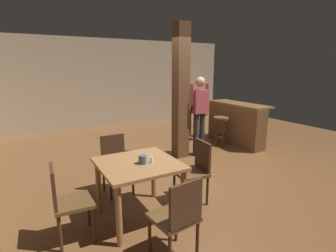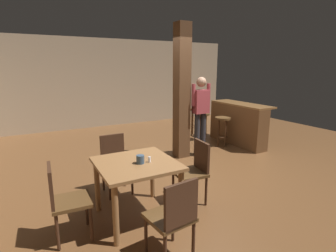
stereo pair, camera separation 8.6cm
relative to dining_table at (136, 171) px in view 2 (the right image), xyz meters
The scene contains 15 objects.
ground_plane 2.10m from the dining_table, 33.60° to the left, with size 10.80×10.80×0.00m, color brown.
wall_back 5.90m from the dining_table, 73.47° to the left, with size 8.00×0.10×2.80m, color gray.
pillar 2.62m from the dining_table, 45.76° to the left, with size 0.28×0.28×2.80m, color #4C301C.
dining_table is the anchor object (origin of this frame).
chair_north 0.86m from the dining_table, 91.37° to the left, with size 0.42×0.42×0.89m.
chair_west 0.89m from the dining_table, behind, with size 0.44×0.44×0.89m.
chair_south 0.92m from the dining_table, 88.36° to the right, with size 0.47×0.47×0.89m.
chair_east 0.89m from the dining_table, ahead, with size 0.45×0.45×0.89m.
napkin_cup 0.19m from the dining_table, 65.88° to the right, with size 0.10×0.10×0.10m, color #33475B.
salt_shaker 0.23m from the dining_table, 29.46° to the right, with size 0.03×0.03×0.07m, color silver.
standing_person 2.73m from the dining_table, 37.64° to the left, with size 0.47×0.21×1.72m.
bar_counter 4.00m from the dining_table, 29.10° to the left, with size 0.56×1.70×1.03m.
bar_stool_near 3.60m from the dining_table, 32.85° to the left, with size 0.37×0.37×0.73m.
bar_stool_mid 3.93m from the dining_table, 42.06° to the left, with size 0.35×0.35×0.73m.
bar_stool_far 4.36m from the dining_table, 46.11° to the left, with size 0.35×0.35×0.78m.
Camera 2 is at (-2.78, -4.02, 1.94)m, focal length 28.00 mm.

